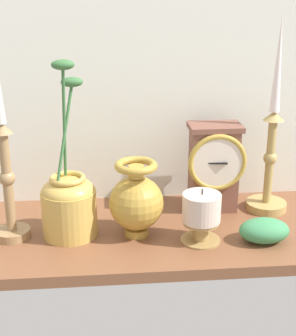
% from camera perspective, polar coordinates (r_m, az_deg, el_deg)
% --- Properties ---
extents(ground_plane, '(1.00, 0.36, 0.02)m').
position_cam_1_polar(ground_plane, '(1.13, 1.27, -7.22)').
color(ground_plane, brown).
extents(back_wall, '(1.20, 0.02, 0.65)m').
position_cam_1_polar(back_wall, '(1.20, 0.39, 11.42)').
color(back_wall, white).
rests_on(back_wall, ground_plane).
extents(mantel_clock, '(0.13, 0.09, 0.21)m').
position_cam_1_polar(mantel_clock, '(1.18, 7.38, 0.20)').
color(mantel_clock, brown).
rests_on(mantel_clock, ground_plane).
extents(candlestick_tall_left, '(0.09, 0.09, 0.45)m').
position_cam_1_polar(candlestick_tall_left, '(1.19, 13.56, 2.05)').
color(candlestick_tall_left, tan).
rests_on(candlestick_tall_left, ground_plane).
extents(candlestick_tall_center, '(0.07, 0.07, 0.40)m').
position_cam_1_polar(candlestick_tall_center, '(1.07, -15.49, -0.92)').
color(candlestick_tall_center, '#A07C51').
rests_on(candlestick_tall_center, ground_plane).
extents(brass_vase_bulbous, '(0.11, 0.11, 0.16)m').
position_cam_1_polar(brass_vase_bulbous, '(1.06, -1.32, -3.66)').
color(brass_vase_bulbous, '#B79038').
rests_on(brass_vase_bulbous, ground_plane).
extents(brass_vase_jar, '(0.12, 0.12, 0.37)m').
position_cam_1_polar(brass_vase_jar, '(1.08, -8.82, -3.72)').
color(brass_vase_jar, gold).
rests_on(brass_vase_jar, ground_plane).
extents(pillar_candle_front, '(0.08, 0.08, 0.12)m').
position_cam_1_polar(pillar_candle_front, '(1.05, 5.98, -5.17)').
color(pillar_candle_front, '#A8854C').
rests_on(pillar_candle_front, ground_plane).
extents(ivy_sprig, '(0.10, 0.07, 0.05)m').
position_cam_1_polar(ivy_sprig, '(1.08, 12.85, -6.82)').
color(ivy_sprig, '#3E8B56').
rests_on(ivy_sprig, ground_plane).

